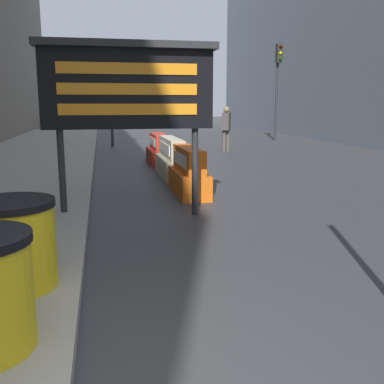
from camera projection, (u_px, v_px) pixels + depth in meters
barrel_drum_middle at (11, 244)px, 3.90m from camera, size 0.78×0.78×0.78m
message_board at (128, 88)px, 6.58m from camera, size 2.63×0.36×2.61m
jersey_barrier_orange_far at (189, 174)px, 8.69m from camera, size 0.54×1.71×0.91m
jersey_barrier_cream at (171, 160)px, 10.77m from camera, size 0.54×2.07×0.93m
jersey_barrier_red_striped at (159, 151)px, 13.07m from camera, size 0.61×1.63×0.88m
traffic_cone_near at (177, 148)px, 14.32m from camera, size 0.39×0.39×0.70m
traffic_light_near_curb at (111, 82)px, 18.00m from camera, size 0.28×0.45×3.58m
traffic_light_far_side at (278, 72)px, 21.07m from camera, size 0.28×0.45×4.46m
pedestrian_worker at (226, 125)px, 16.40m from camera, size 0.42×0.50×1.64m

